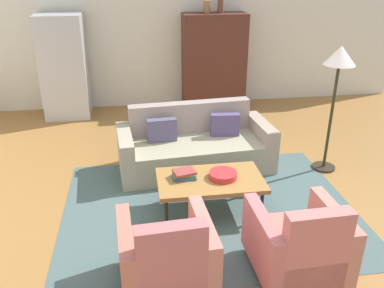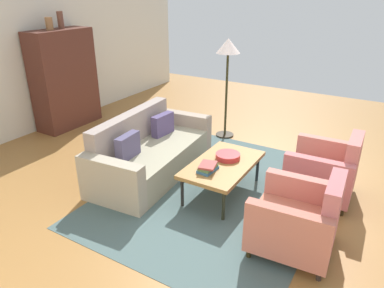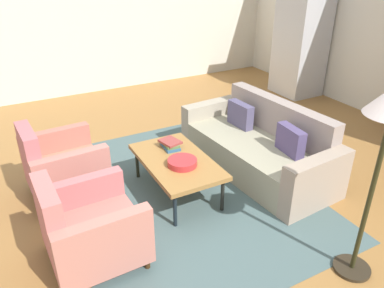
# 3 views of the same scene
# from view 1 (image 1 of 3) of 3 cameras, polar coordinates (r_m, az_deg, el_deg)

# --- Properties ---
(ground_plane) EXTENTS (10.38, 10.38, 0.00)m
(ground_plane) POSITION_cam_1_polar(r_m,az_deg,el_deg) (4.81, 6.54, -9.70)
(ground_plane) COLOR olive
(wall_back) EXTENTS (8.65, 0.12, 2.80)m
(wall_back) POSITION_cam_1_polar(r_m,az_deg,el_deg) (8.13, -0.42, 15.41)
(wall_back) COLOR silver
(wall_back) RESTS_ON ground
(area_rug) EXTENTS (3.40, 2.60, 0.01)m
(area_rug) POSITION_cam_1_polar(r_m,az_deg,el_deg) (4.86, 2.40, -9.09)
(area_rug) COLOR #485E5E
(area_rug) RESTS_ON ground
(couch) EXTENTS (2.16, 1.06, 0.86)m
(couch) POSITION_cam_1_polar(r_m,az_deg,el_deg) (5.70, 0.30, -0.42)
(couch) COLOR gray
(couch) RESTS_ON ground
(coffee_table) EXTENTS (1.20, 0.70, 0.44)m
(coffee_table) POSITION_cam_1_polar(r_m,az_deg,el_deg) (4.61, 2.60, -5.30)
(coffee_table) COLOR black
(coffee_table) RESTS_ON ground
(armchair_left) EXTENTS (0.85, 0.85, 0.88)m
(armchair_left) POSITION_cam_1_polar(r_m,az_deg,el_deg) (3.62, -3.50, -15.94)
(armchair_left) COLOR black
(armchair_left) RESTS_ON ground
(armchair_right) EXTENTS (0.83, 0.83, 0.88)m
(armchair_right) POSITION_cam_1_polar(r_m,az_deg,el_deg) (3.88, 14.98, -13.78)
(armchair_right) COLOR #302B12
(armchair_right) RESTS_ON ground
(fruit_bowl) EXTENTS (0.32, 0.32, 0.07)m
(fruit_bowl) POSITION_cam_1_polar(r_m,az_deg,el_deg) (4.60, 4.40, -4.37)
(fruit_bowl) COLOR #BA2C2F
(fruit_bowl) RESTS_ON coffee_table
(book_stack) EXTENTS (0.28, 0.24, 0.09)m
(book_stack) POSITION_cam_1_polar(r_m,az_deg,el_deg) (4.58, -1.09, -4.28)
(book_stack) COLOR #31608C
(book_stack) RESTS_ON coffee_table
(cabinet) EXTENTS (1.20, 0.51, 1.80)m
(cabinet) POSITION_cam_1_polar(r_m,az_deg,el_deg) (7.96, 3.10, 11.52)
(cabinet) COLOR #50271E
(cabinet) RESTS_ON ground
(vase_tall) EXTENTS (0.13, 0.13, 0.21)m
(vase_tall) POSITION_cam_1_polar(r_m,az_deg,el_deg) (7.77, 2.13, 18.74)
(vase_tall) COLOR #8F6139
(vase_tall) RESTS_ON cabinet
(vase_round) EXTENTS (0.11, 0.11, 0.30)m
(vase_round) POSITION_cam_1_polar(r_m,az_deg,el_deg) (7.81, 4.05, 19.03)
(vase_round) COLOR brown
(vase_round) RESTS_ON cabinet
(refrigerator) EXTENTS (0.80, 0.73, 1.85)m
(refrigerator) POSITION_cam_1_polar(r_m,az_deg,el_deg) (7.81, -17.59, 10.35)
(refrigerator) COLOR #B7BABF
(refrigerator) RESTS_ON ground
(floor_lamp) EXTENTS (0.40, 0.40, 1.72)m
(floor_lamp) POSITION_cam_1_polar(r_m,az_deg,el_deg) (5.55, 19.98, 10.09)
(floor_lamp) COLOR #2D2519
(floor_lamp) RESTS_ON ground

